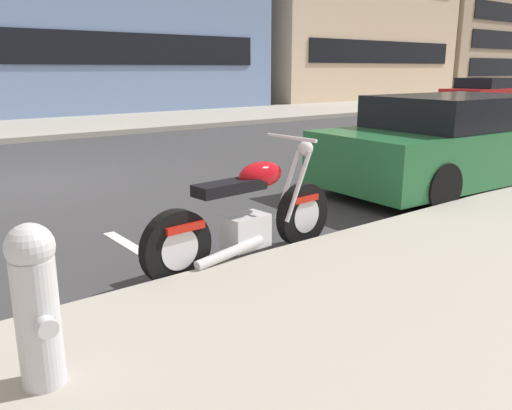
# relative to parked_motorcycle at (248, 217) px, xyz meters

# --- Properties ---
(ground_plane) EXTENTS (260.00, 260.00, 0.00)m
(ground_plane) POSITION_rel_parked_motorcycle_xyz_m (-0.66, 4.79, -0.43)
(ground_plane) COLOR #333335
(sidewalk_far_curb) EXTENTS (120.00, 5.00, 0.14)m
(sidewalk_far_curb) POSITION_rel_parked_motorcycle_xyz_m (11.34, 12.15, -0.36)
(sidewalk_far_curb) COLOR gray
(sidewalk_far_curb) RESTS_ON ground
(parking_stall_stripe) EXTENTS (0.12, 2.20, 0.01)m
(parking_stall_stripe) POSITION_rel_parked_motorcycle_xyz_m (-0.66, 0.54, -0.42)
(parking_stall_stripe) COLOR silver
(parking_stall_stripe) RESTS_ON ground
(parked_motorcycle) EXTENTS (2.13, 0.62, 1.12)m
(parked_motorcycle) POSITION_rel_parked_motorcycle_xyz_m (0.00, 0.00, 0.00)
(parked_motorcycle) COLOR black
(parked_motorcycle) RESTS_ON ground
(parked_car_near_corner) EXTENTS (4.72, 2.05, 1.35)m
(parked_car_near_corner) POSITION_rel_parked_motorcycle_xyz_m (4.46, 0.68, 0.22)
(parked_car_near_corner) COLOR #236638
(parked_car_near_corner) RESTS_ON ground
(car_opposite_curb) EXTENTS (4.20, 2.08, 1.32)m
(car_opposite_curb) POSITION_rel_parked_motorcycle_xyz_m (19.68, 8.89, 0.21)
(car_opposite_curb) COLOR #AD1919
(car_opposite_curb) RESTS_ON ground
(fire_hydrant) EXTENTS (0.24, 0.36, 0.87)m
(fire_hydrant) POSITION_rel_parked_motorcycle_xyz_m (-2.12, -1.05, 0.17)
(fire_hydrant) COLOR #B7B7BC
(fire_hydrant) RESTS_ON sidewalk_near_curb
(townhouse_behind_pole) EXTENTS (13.79, 9.83, 8.11)m
(townhouse_behind_pole) POSITION_rel_parked_motorcycle_xyz_m (33.52, 19.32, 3.63)
(townhouse_behind_pole) COLOR tan
(townhouse_behind_pole) RESTS_ON ground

